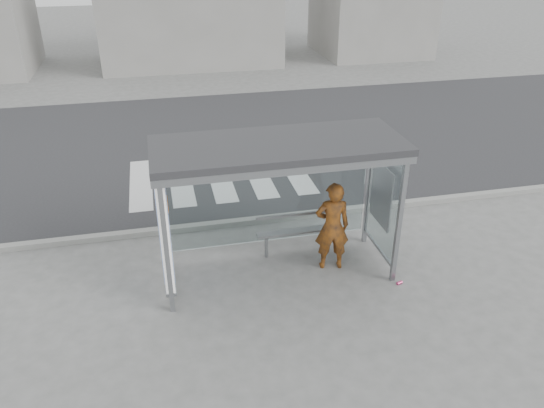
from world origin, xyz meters
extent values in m
plane|color=#62625F|center=(0.00, 0.00, 0.00)|extent=(80.00, 80.00, 0.00)
cube|color=#2A2A2D|center=(0.00, 7.00, 0.00)|extent=(30.00, 10.00, 0.01)
cube|color=gray|center=(0.00, 1.95, 0.06)|extent=(30.00, 0.18, 0.12)
cube|color=silver|center=(-2.50, 4.50, 0.00)|extent=(0.55, 3.00, 0.00)
cube|color=silver|center=(-1.50, 4.50, 0.00)|extent=(0.55, 3.00, 0.00)
cube|color=silver|center=(-0.50, 4.50, 0.00)|extent=(0.55, 3.00, 0.00)
cube|color=silver|center=(0.50, 4.50, 0.00)|extent=(0.55, 3.00, 0.00)
cube|color=silver|center=(1.50, 4.50, 0.00)|extent=(0.55, 3.00, 0.00)
cube|color=gray|center=(-2.00, -0.70, 1.25)|extent=(0.08, 0.08, 2.50)
cube|color=gray|center=(2.00, -0.70, 1.25)|extent=(0.08, 0.08, 2.50)
cube|color=gray|center=(-2.00, 0.70, 1.25)|extent=(0.08, 0.08, 2.50)
cube|color=gray|center=(2.00, 0.70, 1.25)|extent=(0.08, 0.08, 2.50)
cube|color=#2D2D30|center=(0.00, 0.00, 2.56)|extent=(4.25, 1.65, 0.12)
cube|color=gray|center=(0.00, -0.76, 2.45)|extent=(4.25, 0.06, 0.18)
cube|color=white|center=(0.00, 0.70, 1.30)|extent=(3.80, 0.02, 2.00)
cube|color=white|center=(-2.00, 0.00, 1.30)|extent=(0.15, 1.25, 2.00)
cube|color=#2C4D9F|center=(-1.92, 0.00, 1.30)|extent=(0.01, 1.10, 1.70)
cylinder|color=#CB6212|center=(-1.91, 0.25, 1.55)|extent=(0.02, 0.32, 0.32)
cube|color=white|center=(2.00, 0.00, 1.30)|extent=(0.03, 1.25, 2.00)
cube|color=beige|center=(1.97, 0.05, 1.40)|extent=(0.03, 0.86, 1.16)
cube|color=gray|center=(0.00, 18.00, 2.50)|extent=(8.00, 5.00, 5.00)
imported|color=#C85912|center=(1.02, -0.02, 0.88)|extent=(0.70, 0.52, 1.76)
cube|color=slate|center=(0.54, 0.57, 0.50)|extent=(1.65, 0.20, 0.05)
cylinder|color=slate|center=(-0.10, 0.57, 0.24)|extent=(0.06, 0.06, 0.48)
cylinder|color=slate|center=(1.19, 0.57, 0.24)|extent=(0.06, 0.06, 0.48)
cube|color=slate|center=(0.54, 0.66, 0.83)|extent=(1.65, 0.04, 0.06)
cylinder|color=#D63F78|center=(2.08, -0.85, 0.03)|extent=(0.12, 0.09, 0.06)
camera|label=1|loc=(-1.93, -8.02, 5.81)|focal=35.00mm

